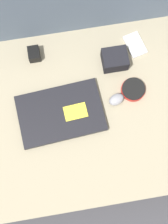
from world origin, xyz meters
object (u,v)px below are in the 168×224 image
Objects in this scene: speaker_puck at (133,89)px; computer_mouse at (116,99)px; phone_silver at (135,45)px; charger_brick at (34,54)px; laptop at (61,113)px; camera_pouch at (115,59)px.

computer_mouse is at bearing -157.54° from speaker_puck.
phone_silver is (0.12, 0.23, -0.01)m from computer_mouse.
computer_mouse is 0.39m from charger_brick.
phone_silver is at bearing 75.97° from speaker_puck.
laptop is 3.44× the size of camera_pouch.
computer_mouse is 0.26m from phone_silver.
camera_pouch is at bearing 112.01° from speaker_puck.
camera_pouch reaches higher than charger_brick.
laptop is at bearing -159.33° from phone_silver.
phone_silver is at bearing 31.41° from camera_pouch.
speaker_puck is at bearing -29.72° from charger_brick.
laptop is 0.23m from computer_mouse.
speaker_puck is 0.14m from camera_pouch.
laptop is 5.95× the size of charger_brick.
laptop is 2.97× the size of phone_silver.
computer_mouse is 0.64× the size of phone_silver.
charger_brick is (-0.07, 0.26, 0.01)m from laptop.
laptop is 0.31m from camera_pouch.
camera_pouch is (0.25, 0.18, 0.02)m from laptop.
charger_brick reaches higher than computer_mouse.
speaker_puck is 1.67× the size of charger_brick.
laptop is 3.57× the size of speaker_puck.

